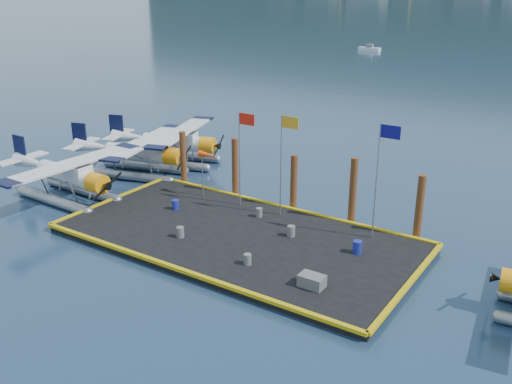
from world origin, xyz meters
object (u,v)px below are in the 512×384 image
seaplane_c (177,145)px  piling_1 (235,169)px  drum_2 (291,231)px  seaplane_a (71,178)px  piling_0 (183,159)px  flagpole_blue (381,165)px  drum_1 (248,259)px  piling_3 (353,193)px  windsock (208,156)px  piling_4 (419,209)px  drum_3 (180,232)px  flagpole_red (242,145)px  piling_2 (294,184)px  crate (312,281)px  drum_0 (175,205)px  drum_5 (259,212)px  drum_4 (357,247)px  seaplane_b (141,155)px  flagpole_yellow (284,151)px

seaplane_c → piling_1: bearing=49.0°
drum_2 → piling_1: bearing=149.2°
seaplane_a → piling_1: piling_1 is taller
seaplane_c → piling_0: (3.78, -3.64, 0.38)m
seaplane_c → flagpole_blue: bearing=57.3°
drum_1 → piling_3: piling_3 is taller
windsock → piling_3: 9.72m
flagpole_blue → piling_4: flagpole_blue is taller
drum_3 → drum_1: bearing=-6.9°
flagpole_red → drum_3: bearing=-91.7°
piling_0 → piling_3: size_ratio=0.93×
seaplane_a → piling_2: 14.75m
piling_1 → flagpole_red: bearing=-43.2°
drum_2 → piling_0: size_ratio=0.16×
windsock → crate: bearing=-30.5°
drum_0 → piling_1: (1.44, 4.47, 1.39)m
piling_0 → drum_1: bearing=-36.3°
drum_3 → windsock: bearing=113.5°
drum_3 → piling_0: (-6.03, 7.47, 1.29)m
drum_0 → drum_5: (5.04, 1.87, -0.03)m
drum_2 → drum_5: size_ratio=1.11×
drum_2 → piling_2: size_ratio=0.16×
drum_5 → flagpole_red: bearing=152.4°
drum_2 → piling_0: 11.89m
drum_4 → piling_3: size_ratio=0.16×
seaplane_b → flagpole_red: (10.30, -1.57, 2.78)m
seaplane_b → drum_3: seaplane_b is taller
drum_5 → flagpole_blue: 8.20m
seaplane_a → seaplane_c: (0.48, 10.08, -0.02)m
windsock → piling_4: (13.53, 1.60, -1.23)m
drum_3 → flagpole_yellow: 7.68m
flagpole_red → piling_4: 11.17m
seaplane_b → drum_3: 12.60m
piling_2 → piling_4: bearing=0.0°
piling_2 → flagpole_blue: bearing=-14.5°
seaplane_c → piling_1: (8.28, -3.64, 0.48)m
flagpole_blue → piling_4: bearing=41.6°
drum_5 → piling_0: size_ratio=0.14×
crate → piling_1: bearing=141.2°
piling_2 → drum_5: bearing=-109.0°
drum_2 → flagpole_red: size_ratio=0.10×
drum_2 → flagpole_blue: flagpole_blue is taller
seaplane_a → drum_0: (7.33, 1.97, -0.92)m
drum_1 → piling_4: (6.01, 8.07, 1.32)m
seaplane_b → piling_1: bearing=75.0°
drum_4 → crate: drum_4 is taller
drum_0 → piling_4: 14.69m
drum_2 → piling_3: 4.60m
drum_3 → piling_1: piling_1 is taller
drum_4 → windsock: (-11.62, 2.25, 2.48)m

